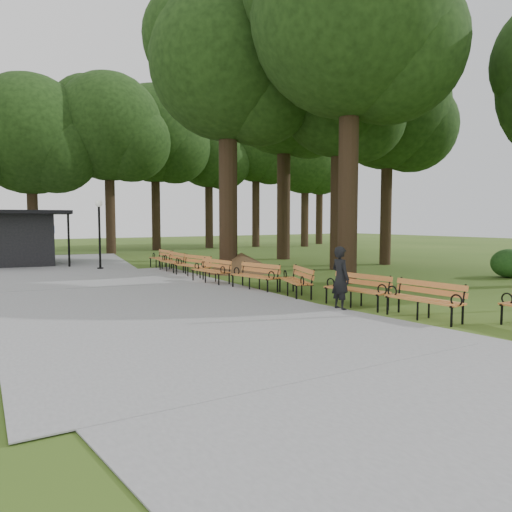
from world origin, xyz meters
TOP-DOWN VIEW (x-y plane):
  - ground at (0.00, 0.00)m, footprint 100.00×100.00m
  - path at (-4.00, 3.00)m, footprint 12.00×38.00m
  - person at (-0.11, -1.26)m, footprint 0.43×0.61m
  - kiosk at (-5.64, 15.75)m, footprint 4.90×4.43m
  - lamp_post at (-2.71, 11.78)m, footprint 0.32×0.32m
  - dirt_mound at (2.26, 7.58)m, footprint 2.82×2.82m
  - bench_1 at (0.73, -3.12)m, footprint 0.79×1.95m
  - bench_2 at (0.54, -1.17)m, footprint 0.90×1.97m
  - bench_3 at (0.28, 1.12)m, footprint 1.22×2.00m
  - bench_4 at (-0.12, 2.75)m, footprint 0.99×1.99m
  - bench_5 at (-0.58, 4.95)m, footprint 0.87×1.96m
  - bench_6 at (-0.33, 7.03)m, footprint 0.96×1.98m
  - bench_7 at (-0.35, 9.13)m, footprint 0.69×1.91m
  - bench_8 at (-0.14, 10.96)m, footprint 0.69×1.92m
  - lawn_tree_0 at (3.61, 2.44)m, footprint 6.99×6.99m
  - lawn_tree_1 at (6.43, 6.11)m, footprint 5.24×5.24m
  - lawn_tree_2 at (1.78, 7.88)m, footprint 6.63×6.63m
  - lawn_tree_4 at (7.78, 12.11)m, footprint 7.11×7.11m
  - lawn_tree_5 at (10.21, 6.63)m, footprint 6.01×6.01m
  - tree_backdrop at (6.32, 23.05)m, footprint 36.44×10.19m
  - shrub_1 at (10.07, 0.18)m, footprint 1.32×1.32m

SIDE VIEW (x-z plane):
  - ground at x=0.00m, z-range 0.00..0.00m
  - shrub_1 at x=10.07m, z-range -0.56..0.56m
  - path at x=-4.00m, z-range 0.00..0.06m
  - dirt_mound at x=2.26m, z-range 0.00..0.84m
  - bench_1 at x=0.73m, z-range 0.00..0.88m
  - bench_2 at x=0.54m, z-range 0.00..0.88m
  - bench_3 at x=0.28m, z-range 0.00..0.88m
  - bench_4 at x=-0.12m, z-range 0.00..0.88m
  - bench_5 at x=-0.58m, z-range 0.00..0.88m
  - bench_6 at x=-0.33m, z-range 0.00..0.88m
  - bench_7 at x=-0.35m, z-range 0.00..0.88m
  - bench_8 at x=-0.14m, z-range 0.00..0.88m
  - person at x=-0.11m, z-range 0.00..1.60m
  - kiosk at x=-5.64m, z-range 0.00..2.72m
  - lamp_post at x=-2.71m, z-range 0.69..3.86m
  - lawn_tree_1 at x=6.43m, z-range 2.46..12.77m
  - lawn_tree_5 at x=10.21m, z-range 2.35..13.16m
  - tree_backdrop at x=6.32m, z-range 0.00..16.04m
  - lawn_tree_2 at x=1.78m, z-range 2.73..14.98m
  - lawn_tree_0 at x=3.61m, z-range 2.85..15.66m
  - lawn_tree_4 at x=7.78m, z-range 2.91..15.99m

